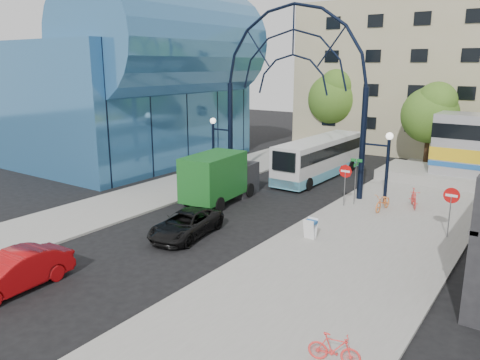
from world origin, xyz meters
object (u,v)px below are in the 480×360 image
Objects in this scene: street_name_sign at (356,172)px; city_bus at (320,157)px; tree_north_a at (431,112)px; tree_north_b at (335,96)px; sandwich_board at (311,226)px; black_suv at (186,224)px; gateway_arch at (293,60)px; bike_near_a at (383,202)px; bike_far_b at (334,349)px; stop_sign at (345,175)px; do_not_enter_sign at (451,200)px; red_sedan at (13,272)px; green_truck at (221,177)px; bike_near_b at (414,198)px.

street_name_sign is 0.26× the size of city_bus.
tree_north_a reaches higher than city_bus.
sandwich_board is at bearing -68.41° from tree_north_b.
tree_north_a is 23.99m from black_suv.
gateway_arch reaches higher than bike_near_a.
tree_north_b reaches higher than sandwich_board.
tree_north_a is at bearing 53.71° from city_bus.
bike_near_a is (0.90, -13.55, -3.98)m from tree_north_a.
sandwich_board is 0.66× the size of bike_far_b.
stop_sign reaches higher than bike_near_a.
bike_near_a is at bearing 45.95° from black_suv.
city_bus is (-5.36, 12.23, 0.79)m from sandwich_board.
do_not_enter_sign reaches higher than bike_near_a.
street_name_sign reaches higher than stop_sign.
bike_near_a is (7.02, -1.63, -7.93)m from gateway_arch.
bike_near_a is at bearing 61.51° from red_sedan.
black_suv is at bearing -117.19° from street_name_sign.
tree_north_a reaches higher than red_sedan.
city_bus is 5.60× the size of bike_near_a.
tree_north_b is at bearing 158.20° from tree_north_a.
do_not_enter_sign is at bearing 47.75° from red_sedan.
stop_sign is at bearing 67.36° from red_sedan.
gateway_arch is 13.80× the size of sandwich_board.
sandwich_board is at bearing -65.33° from city_bus.
bike_near_a is (9.01, 3.53, -0.92)m from green_truck.
street_name_sign is at bearing 6.45° from bike_far_b.
tree_north_a reaches higher than green_truck.
green_truck is at bearing -84.89° from tree_north_b.
gateway_arch is at bearing -117.17° from tree_north_a.
red_sedan reaches higher than bike_far_b.
bike_near_b is at bearing 124.01° from do_not_enter_sign.
do_not_enter_sign reaches higher than sandwich_board.
bike_far_b is (10.27, -5.41, -0.06)m from black_suv.
stop_sign is at bearing -123.64° from street_name_sign.
green_truck is at bearing 159.33° from sandwich_board.
red_sedan is at bearing -93.79° from gateway_arch.
sandwich_board is (5.60, -8.02, -7.81)m from gateway_arch.
bike_near_b is (-2.70, 4.00, -1.31)m from do_not_enter_sign.
bike_near_a is at bearing 149.21° from do_not_enter_sign.
do_not_enter_sign is at bearing -53.26° from tree_north_b.
gateway_arch is 7.50× the size of bike_near_b.
sandwich_board is at bearing -82.43° from stop_sign.
tree_north_a reaches higher than stop_sign.
bike_near_b is (12.18, -15.93, -4.60)m from tree_north_b.
street_name_sign reaches higher than sandwich_board.
green_truck reaches higher than sandwich_board.
tree_north_b reaches higher than stop_sign.
tree_north_a is at bearing 62.83° from gateway_arch.
tree_north_a is (0.52, 19.95, 3.86)m from sandwich_board.
street_name_sign is 10.90m from black_suv.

